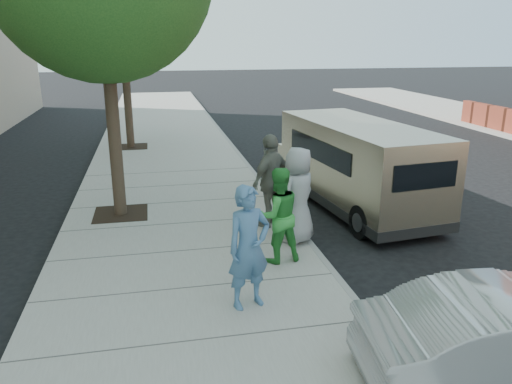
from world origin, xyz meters
TOP-DOWN VIEW (x-y plane):
  - ground at (0.00, 0.00)m, footprint 120.00×120.00m
  - sidewalk at (-1.00, 0.00)m, footprint 5.00×60.00m
  - curb_face at (1.44, 0.00)m, footprint 0.12×60.00m
  - tree_far at (-2.25, 10.00)m, footprint 3.92×3.80m
  - parking_meter at (1.25, 0.53)m, footprint 0.30×0.18m
  - van at (3.29, 2.21)m, footprint 2.48×5.81m
  - person_officer at (-0.20, -2.23)m, footprint 0.79×0.64m
  - person_green_shirt at (0.60, -0.78)m, footprint 0.93×0.78m
  - person_gray_shirt at (1.20, 0.00)m, footprint 1.10×1.05m
  - person_striped_polo at (0.91, 1.00)m, footprint 1.20×1.12m

SIDE VIEW (x-z plane):
  - ground at x=0.00m, z-range 0.00..0.00m
  - sidewalk at x=-1.00m, z-range 0.00..0.15m
  - curb_face at x=1.44m, z-range -0.01..0.15m
  - person_green_shirt at x=0.60m, z-range 0.15..1.88m
  - person_officer at x=-0.20m, z-range 0.15..2.02m
  - person_gray_shirt at x=1.20m, z-range 0.15..2.05m
  - van at x=3.29m, z-range 0.06..2.15m
  - person_striped_polo at x=0.91m, z-range 0.15..2.13m
  - parking_meter at x=1.25m, z-range 0.46..1.83m
  - tree_far at x=-2.25m, z-range 1.64..8.13m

